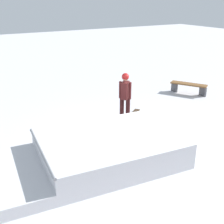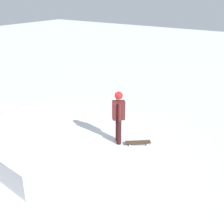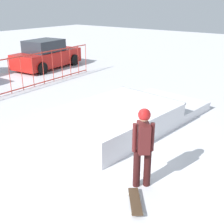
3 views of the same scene
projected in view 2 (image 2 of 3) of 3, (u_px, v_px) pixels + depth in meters
name	position (u px, v px, depth m)	size (l,w,h in m)	color
ground_plane	(73.00, 155.00, 8.57)	(60.00, 60.00, 0.00)	silver
skate_ramp	(18.00, 139.00, 8.82)	(5.64, 3.15, 0.74)	silver
skater	(119.00, 114.00, 8.89)	(0.43, 0.42, 1.73)	black
skateboard	(138.00, 142.00, 9.13)	(0.74, 0.66, 0.09)	#3F2D1E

